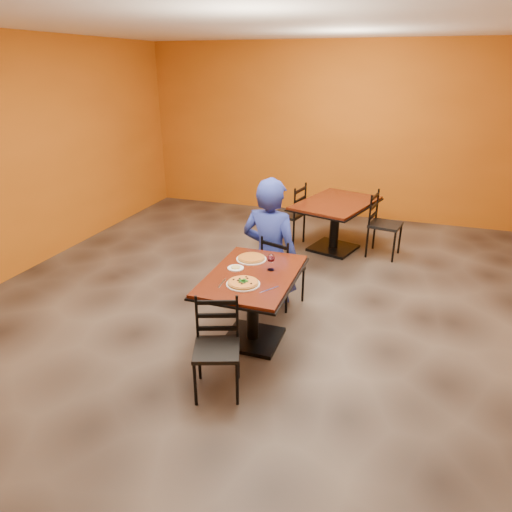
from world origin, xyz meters
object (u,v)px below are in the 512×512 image
(table_main, at_px, (253,292))
(plate_far, at_px, (251,259))
(chair_second_left, at_px, (288,214))
(chair_main_near, at_px, (217,350))
(diner, at_px, (270,240))
(plate_main, at_px, (243,284))
(side_plate, at_px, (236,268))
(table_second, at_px, (335,214))
(wine_glass, at_px, (271,261))
(chair_main_far, at_px, (283,270))
(chair_second_right, at_px, (385,225))
(pizza_main, at_px, (243,282))
(pizza_far, at_px, (251,258))

(table_main, xyz_separation_m, plate_far, (-0.12, 0.32, 0.20))
(table_main, relative_size, chair_second_left, 1.29)
(chair_main_near, xyz_separation_m, diner, (-0.09, 1.80, 0.32))
(plate_main, distance_m, side_plate, 0.36)
(plate_main, bearing_deg, chair_second_left, 97.20)
(table_second, height_order, chair_second_left, chair_second_left)
(table_second, relative_size, side_plate, 9.88)
(side_plate, xyz_separation_m, wine_glass, (0.34, 0.08, 0.08))
(chair_main_near, bearing_deg, table_second, 64.27)
(chair_main_far, xyz_separation_m, side_plate, (-0.26, -0.80, 0.33))
(chair_second_left, bearing_deg, chair_main_near, 15.90)
(side_plate, bearing_deg, table_second, 78.51)
(chair_second_right, height_order, pizza_main, chair_second_right)
(chair_main_near, bearing_deg, plate_far, 75.09)
(chair_main_far, relative_size, plate_far, 2.74)
(plate_main, bearing_deg, chair_main_near, -92.09)
(table_second, distance_m, diner, 1.84)
(table_main, relative_size, chair_main_far, 1.45)
(chair_main_near, relative_size, diner, 0.57)
(table_main, height_order, table_second, same)
(wine_glass, bearing_deg, table_main, -135.07)
(diner, distance_m, pizza_main, 1.21)
(chair_second_right, bearing_deg, chair_second_left, 99.73)
(table_second, distance_m, chair_main_near, 3.59)
(chair_main_far, distance_m, wine_glass, 0.84)
(chair_second_left, xyz_separation_m, wine_glass, (0.52, -2.59, 0.36))
(pizza_far, xyz_separation_m, side_plate, (-0.07, -0.26, -0.02))
(pizza_main, height_order, side_plate, pizza_main)
(plate_far, xyz_separation_m, side_plate, (-0.07, -0.26, 0.00))
(table_second, distance_m, pizza_far, 2.47)
(chair_second_left, height_order, diner, diner)
(diner, xyz_separation_m, pizza_far, (-0.01, -0.64, 0.04))
(table_second, bearing_deg, wine_glass, -94.54)
(wine_glass, bearing_deg, table_second, 85.46)
(table_second, bearing_deg, plate_far, -101.03)
(table_main, xyz_separation_m, chair_main_far, (0.07, 0.87, -0.13))
(pizza_far, bearing_deg, diner, 89.51)
(chair_second_right, bearing_deg, chair_main_far, 161.41)
(table_main, bearing_deg, table_second, 82.78)
(chair_main_near, height_order, chair_main_far, chair_main_far)
(chair_main_near, distance_m, diner, 1.83)
(plate_far, bearing_deg, chair_main_near, -85.15)
(chair_main_far, distance_m, side_plate, 0.91)
(plate_far, relative_size, pizza_far, 1.11)
(diner, distance_m, plate_main, 1.21)
(pizza_main, xyz_separation_m, wine_glass, (0.15, 0.39, 0.07))
(chair_main_near, relative_size, plate_main, 2.69)
(chair_second_left, bearing_deg, chair_main_far, 23.70)
(pizza_main, bearing_deg, side_plate, 122.14)
(chair_main_near, distance_m, pizza_main, 0.69)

